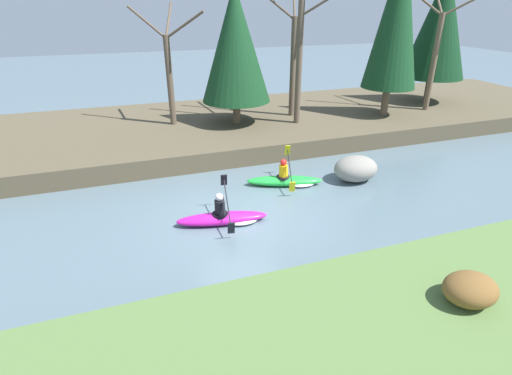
{
  "coord_description": "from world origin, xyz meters",
  "views": [
    {
      "loc": [
        -3.13,
        -10.35,
        6.1
      ],
      "look_at": [
        0.74,
        0.75,
        0.55
      ],
      "focal_mm": 28.0,
      "sensor_mm": 36.0,
      "label": 1
    }
  ],
  "objects": [
    {
      "name": "conifer_tree_left",
      "position": [
        2.14,
        7.53,
        4.31
      ],
      "size": [
        3.15,
        3.15,
        6.06
      ],
      "color": "brown",
      "rests_on": "riverbank_far"
    },
    {
      "name": "conifer_tree_centre",
      "position": [
        13.72,
        8.1,
        4.93
      ],
      "size": [
        3.36,
        3.36,
        6.99
      ],
      "color": "brown",
      "rests_on": "riverbank_far"
    },
    {
      "name": "bare_tree_upstream",
      "position": [
        -0.74,
        8.33,
        3.25
      ],
      "size": [
        2.93,
        2.9,
        5.26
      ],
      "color": "brown",
      "rests_on": "riverbank_far"
    },
    {
      "name": "riverbank_far",
      "position": [
        0.0,
        8.35,
        0.38
      ],
      "size": [
        44.0,
        9.06,
        0.76
      ],
      "color": "brown",
      "rests_on": "ground"
    },
    {
      "name": "bare_tree_mid_upstream",
      "position": [
        4.86,
        6.65,
        4.5
      ],
      "size": [
        4.34,
        4.29,
        7.94
      ],
      "color": "brown",
      "rests_on": "riverbank_far"
    },
    {
      "name": "shrub_clump_second",
      "position": [
        2.64,
        -6.05,
        1.17
      ],
      "size": [
        1.07,
        0.89,
        0.58
      ],
      "color": "brown",
      "rests_on": "riverbank_near"
    },
    {
      "name": "bare_tree_downstream",
      "position": [
        12.41,
        6.64,
        3.76
      ],
      "size": [
        3.5,
        3.46,
        6.35
      ],
      "color": "brown",
      "rests_on": "riverbank_far"
    },
    {
      "name": "boulder_midstream",
      "position": [
        4.81,
        1.24,
        0.47
      ],
      "size": [
        1.65,
        1.29,
        0.93
      ],
      "color": "gray",
      "rests_on": "ground"
    },
    {
      "name": "kayaker_lead",
      "position": [
        2.27,
        1.67,
        0.2
      ],
      "size": [
        2.76,
        2.02,
        1.2
      ],
      "rotation": [
        0.0,
        0.0,
        -0.31
      ],
      "color": "green",
      "rests_on": "ground"
    },
    {
      "name": "bare_tree_mid_downstream",
      "position": [
        5.17,
        7.98,
        3.68
      ],
      "size": [
        3.41,
        3.37,
        6.18
      ],
      "color": "brown",
      "rests_on": "riverbank_far"
    },
    {
      "name": "kayaker_middle",
      "position": [
        -0.56,
        -0.22,
        0.2
      ],
      "size": [
        2.79,
        2.06,
        1.2
      ],
      "rotation": [
        0.0,
        0.0,
        -0.17
      ],
      "color": "#C61999",
      "rests_on": "ground"
    },
    {
      "name": "ground_plane",
      "position": [
        0.0,
        0.0,
        0.0
      ],
      "size": [
        90.0,
        90.0,
        0.0
      ],
      "primitive_type": "plane",
      "color": "slate"
    },
    {
      "name": "conifer_tree_mid_left",
      "position": [
        9.64,
        6.43,
        5.46
      ],
      "size": [
        2.61,
        2.61,
        8.04
      ],
      "color": "brown",
      "rests_on": "riverbank_far"
    }
  ]
}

